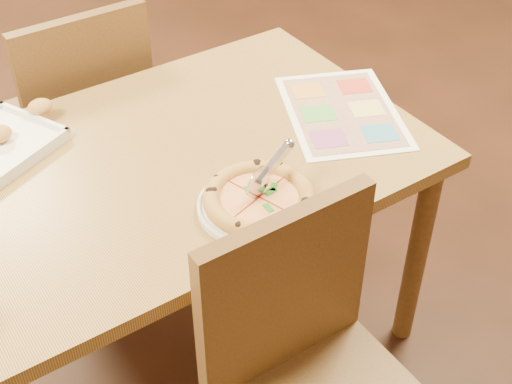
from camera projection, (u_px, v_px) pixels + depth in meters
dining_table at (170, 184)px, 1.86m from camera, size 1.30×0.85×0.72m
chair_near at (308, 355)px, 1.53m from camera, size 0.42×0.42×0.47m
chair_far at (82, 102)px, 2.29m from camera, size 0.42×0.42×0.47m
plate at (256, 206)px, 1.66m from camera, size 0.34×0.34×0.01m
pizza at (259, 198)px, 1.64m from camera, size 0.26×0.26×0.04m
pizza_cutter at (269, 169)px, 1.63m from camera, size 0.15×0.06×0.09m
menu at (342, 112)px, 1.97m from camera, size 0.44×0.50×0.00m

